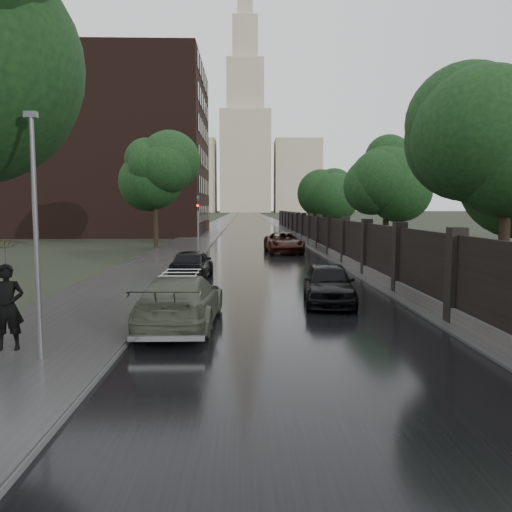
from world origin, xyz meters
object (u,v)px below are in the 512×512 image
object	(u,v)px
volga_sedan	(181,300)
tree_right_c	(334,190)
tree_left_far	(155,181)
hatchback_left	(192,264)
car_right_near	(328,283)
lamp_post	(36,237)
tree_right_b	(387,179)
pedestrian_umbrella	(5,260)
car_right_far	(284,242)
traffic_light	(198,220)
tree_right_a	(508,156)

from	to	relation	value
volga_sedan	tree_right_c	bearing A→B (deg)	-104.27
tree_left_far	hatchback_left	bearing A→B (deg)	-74.69
hatchback_left	volga_sedan	bearing A→B (deg)	96.91
hatchback_left	car_right_near	bearing A→B (deg)	134.65
volga_sedan	hatchback_left	size ratio (longest dim) A/B	1.20
tree_left_far	lamp_post	xyz separation A→B (m)	(2.60, -28.50, -2.57)
tree_right_b	pedestrian_umbrella	xyz separation A→B (m)	(-13.89, -19.75, -2.83)
car_right_near	volga_sedan	bearing A→B (deg)	-141.17
tree_right_b	volga_sedan	size ratio (longest dim) A/B	1.43
car_right_far	tree_right_c	bearing A→B (deg)	62.53
tree_right_b	volga_sedan	world-z (taller)	tree_right_b
car_right_near	pedestrian_umbrella	distance (m)	10.00
tree_right_c	traffic_light	world-z (taller)	tree_right_c
traffic_light	pedestrian_umbrella	size ratio (longest dim) A/B	1.36
tree_right_a	pedestrian_umbrella	xyz separation A→B (m)	(-13.89, -5.75, -2.83)
tree_right_b	pedestrian_umbrella	world-z (taller)	tree_right_b
tree_right_c	car_right_near	xyz separation A→B (m)	(-5.90, -31.92, -4.26)
tree_right_b	car_right_near	world-z (taller)	tree_right_b
lamp_post	car_right_near	size ratio (longest dim) A/B	1.26
tree_right_a	pedestrian_umbrella	bearing A→B (deg)	-157.49
tree_right_c	tree_left_far	bearing A→B (deg)	-147.17
car_right_near	pedestrian_umbrella	xyz separation A→B (m)	(-7.99, -5.84, 1.43)
tree_right_a	volga_sedan	world-z (taller)	tree_right_a
tree_right_c	lamp_post	world-z (taller)	tree_right_c
tree_right_b	car_right_near	xyz separation A→B (m)	(-5.90, -13.92, -4.26)
lamp_post	hatchback_left	size ratio (longest dim) A/B	1.25
volga_sedan	hatchback_left	world-z (taller)	volga_sedan
tree_right_c	car_right_far	bearing A→B (deg)	-114.29
volga_sedan	hatchback_left	bearing A→B (deg)	-83.62
tree_right_a	car_right_near	world-z (taller)	tree_right_a
volga_sedan	tree_right_a	bearing A→B (deg)	-161.81
lamp_post	hatchback_left	bearing A→B (deg)	81.76
tree_right_c	hatchback_left	distance (m)	28.66
volga_sedan	car_right_far	xyz separation A→B (m)	(4.59, 21.89, 0.02)
lamp_post	traffic_light	bearing A→B (deg)	87.32
tree_left_far	tree_right_c	size ratio (longest dim) A/B	1.05
volga_sedan	car_right_far	size ratio (longest dim) A/B	0.93
car_right_far	tree_left_far	bearing A→B (deg)	159.08
hatchback_left	car_right_near	world-z (taller)	hatchback_left
car_right_near	pedestrian_umbrella	bearing A→B (deg)	-138.58
lamp_post	car_right_far	bearing A→B (deg)	74.61
tree_right_c	car_right_far	size ratio (longest dim) A/B	1.32
tree_right_b	pedestrian_umbrella	size ratio (longest dim) A/B	2.38
tree_left_far	volga_sedan	size ratio (longest dim) A/B	1.51
car_right_near	pedestrian_umbrella	world-z (taller)	pedestrian_umbrella
hatchback_left	tree_right_b	bearing A→B (deg)	-141.00
lamp_post	pedestrian_umbrella	xyz separation A→B (m)	(-0.99, 0.75, -0.55)
tree_right_a	tree_right_c	world-z (taller)	same
lamp_post	car_right_far	xyz separation A→B (m)	(7.00, 25.43, -1.94)
hatchback_left	pedestrian_umbrella	size ratio (longest dim) A/B	1.39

